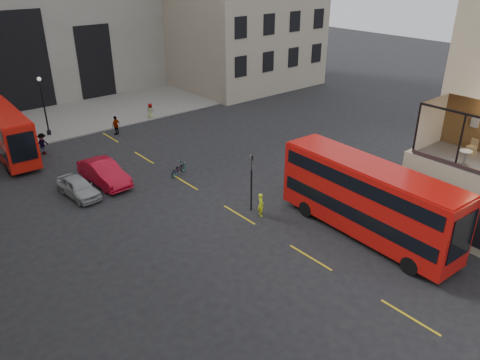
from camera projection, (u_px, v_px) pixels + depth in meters
ground at (433, 298)px, 22.12m from camera, size 140.00×140.00×0.00m
pavement_far at (35, 124)px, 44.95m from camera, size 40.00×12.00×0.12m
traffic_light_near at (251, 176)px, 28.81m from camera, size 0.16×0.20×3.80m
street_lamp_b at (45, 110)px, 41.17m from camera, size 0.36×0.36×5.33m
bus_near at (368, 197)px, 26.16m from camera, size 2.98×11.14×4.41m
bus_far at (6, 131)px, 36.97m from camera, size 2.61×9.80×3.88m
car_a at (78, 187)px, 31.29m from camera, size 1.95×4.07×1.34m
car_b at (104, 173)px, 33.01m from camera, size 2.06×5.06×1.63m
bicycle at (178, 169)px, 34.50m from camera, size 1.84×1.23×0.91m
cyclist at (261, 205)px, 28.90m from camera, size 0.56×0.66×1.52m
pedestrian_b at (43, 144)px, 37.90m from camera, size 1.33×1.12×1.79m
pedestrian_c at (116, 125)px, 42.15m from camera, size 1.10×0.78×1.73m
pedestrian_d at (150, 111)px, 46.37m from camera, size 0.83×0.89×1.53m
cafe_table_far at (465, 156)px, 24.67m from camera, size 0.64×0.64×0.80m
cafe_chair_d at (471, 149)px, 26.16m from camera, size 0.48×0.48×0.87m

